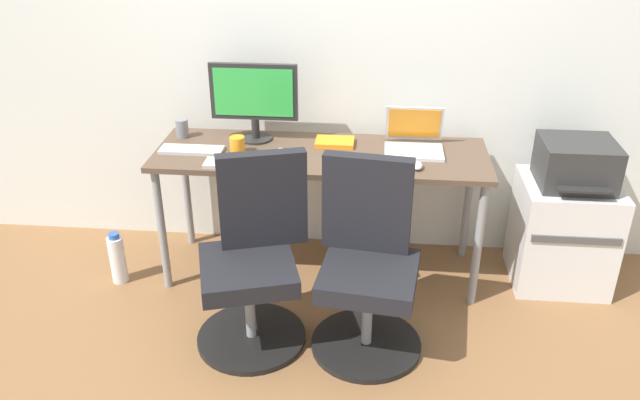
{
  "coord_description": "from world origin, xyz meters",
  "views": [
    {
      "loc": [
        0.29,
        -3.17,
        2.09
      ],
      "look_at": [
        0.0,
        -0.05,
        0.49
      ],
      "focal_mm": 36.13,
      "sensor_mm": 36.0,
      "label": 1
    }
  ],
  "objects_px": {
    "office_chair_left": "(254,262)",
    "office_chair_right": "(368,267)",
    "water_bottle_on_floor": "(118,259)",
    "coffee_mug": "(237,145)",
    "open_laptop": "(414,140)",
    "desktop_monitor": "(254,97)",
    "printer": "(576,163)",
    "side_cabinet": "(562,233)"
  },
  "relations": [
    {
      "from": "water_bottle_on_floor",
      "to": "desktop_monitor",
      "type": "relative_size",
      "value": 0.65
    },
    {
      "from": "coffee_mug",
      "to": "office_chair_right",
      "type": "bearing_deg",
      "value": -37.34
    },
    {
      "from": "office_chair_right",
      "to": "side_cabinet",
      "type": "xyz_separation_m",
      "value": [
        1.07,
        0.64,
        -0.12
      ]
    },
    {
      "from": "water_bottle_on_floor",
      "to": "desktop_monitor",
      "type": "bearing_deg",
      "value": 26.16
    },
    {
      "from": "office_chair_right",
      "to": "printer",
      "type": "distance_m",
      "value": 1.28
    },
    {
      "from": "office_chair_right",
      "to": "desktop_monitor",
      "type": "bearing_deg",
      "value": 131.22
    },
    {
      "from": "open_laptop",
      "to": "coffee_mug",
      "type": "xyz_separation_m",
      "value": [
        -0.94,
        -0.14,
        -0.01
      ]
    },
    {
      "from": "office_chair_left",
      "to": "open_laptop",
      "type": "relative_size",
      "value": 3.03
    },
    {
      "from": "office_chair_right",
      "to": "desktop_monitor",
      "type": "height_order",
      "value": "desktop_monitor"
    },
    {
      "from": "office_chair_left",
      "to": "printer",
      "type": "height_order",
      "value": "office_chair_left"
    },
    {
      "from": "coffee_mug",
      "to": "office_chair_left",
      "type": "bearing_deg",
      "value": -72.51
    },
    {
      "from": "office_chair_right",
      "to": "desktop_monitor",
      "type": "xyz_separation_m",
      "value": [
        -0.66,
        0.75,
        0.58
      ]
    },
    {
      "from": "desktop_monitor",
      "to": "office_chair_left",
      "type": "bearing_deg",
      "value": -81.51
    },
    {
      "from": "office_chair_right",
      "to": "open_laptop",
      "type": "height_order",
      "value": "open_laptop"
    },
    {
      "from": "water_bottle_on_floor",
      "to": "coffee_mug",
      "type": "xyz_separation_m",
      "value": [
        0.69,
        0.17,
        0.65
      ]
    },
    {
      "from": "office_chair_right",
      "to": "desktop_monitor",
      "type": "distance_m",
      "value": 1.15
    },
    {
      "from": "printer",
      "to": "water_bottle_on_floor",
      "type": "bearing_deg",
      "value": -174.07
    },
    {
      "from": "office_chair_left",
      "to": "office_chair_right",
      "type": "relative_size",
      "value": 1.0
    },
    {
      "from": "office_chair_left",
      "to": "desktop_monitor",
      "type": "bearing_deg",
      "value": 98.49
    },
    {
      "from": "printer",
      "to": "desktop_monitor",
      "type": "bearing_deg",
      "value": 176.3
    },
    {
      "from": "water_bottle_on_floor",
      "to": "side_cabinet",
      "type": "bearing_deg",
      "value": 5.95
    },
    {
      "from": "office_chair_right",
      "to": "printer",
      "type": "relative_size",
      "value": 2.35
    },
    {
      "from": "water_bottle_on_floor",
      "to": "office_chair_right",
      "type": "bearing_deg",
      "value": -15.18
    },
    {
      "from": "printer",
      "to": "office_chair_right",
      "type": "bearing_deg",
      "value": -149.11
    },
    {
      "from": "open_laptop",
      "to": "water_bottle_on_floor",
      "type": "bearing_deg",
      "value": -169.32
    },
    {
      "from": "office_chair_left",
      "to": "side_cabinet",
      "type": "bearing_deg",
      "value": 21.7
    },
    {
      "from": "desktop_monitor",
      "to": "coffee_mug",
      "type": "relative_size",
      "value": 5.22
    },
    {
      "from": "desktop_monitor",
      "to": "printer",
      "type": "bearing_deg",
      "value": -3.7
    },
    {
      "from": "office_chair_left",
      "to": "desktop_monitor",
      "type": "relative_size",
      "value": 1.96
    },
    {
      "from": "office_chair_right",
      "to": "side_cabinet",
      "type": "distance_m",
      "value": 1.25
    },
    {
      "from": "office_chair_left",
      "to": "printer",
      "type": "bearing_deg",
      "value": 21.68
    },
    {
      "from": "office_chair_right",
      "to": "printer",
      "type": "xyz_separation_m",
      "value": [
        1.07,
        0.64,
        0.3
      ]
    },
    {
      "from": "office_chair_right",
      "to": "printer",
      "type": "bearing_deg",
      "value": 30.89
    },
    {
      "from": "open_laptop",
      "to": "office_chair_left",
      "type": "bearing_deg",
      "value": -137.84
    },
    {
      "from": "water_bottle_on_floor",
      "to": "coffee_mug",
      "type": "distance_m",
      "value": 0.96
    },
    {
      "from": "open_laptop",
      "to": "coffee_mug",
      "type": "height_order",
      "value": "open_laptop"
    },
    {
      "from": "side_cabinet",
      "to": "water_bottle_on_floor",
      "type": "relative_size",
      "value": 1.95
    },
    {
      "from": "office_chair_left",
      "to": "office_chair_right",
      "type": "xyz_separation_m",
      "value": [
        0.54,
        0.0,
        0.0
      ]
    },
    {
      "from": "water_bottle_on_floor",
      "to": "coffee_mug",
      "type": "height_order",
      "value": "coffee_mug"
    },
    {
      "from": "desktop_monitor",
      "to": "coffee_mug",
      "type": "xyz_separation_m",
      "value": [
        -0.06,
        -0.2,
        -0.2
      ]
    },
    {
      "from": "office_chair_left",
      "to": "coffee_mug",
      "type": "bearing_deg",
      "value": 107.49
    },
    {
      "from": "printer",
      "to": "side_cabinet",
      "type": "bearing_deg",
      "value": 90.0
    }
  ]
}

